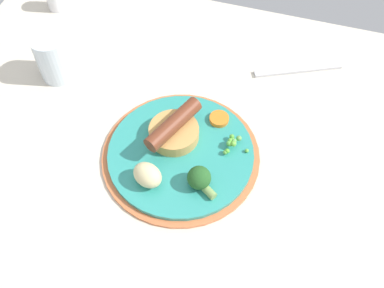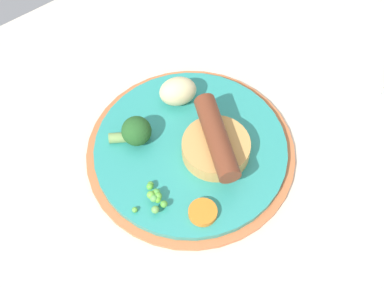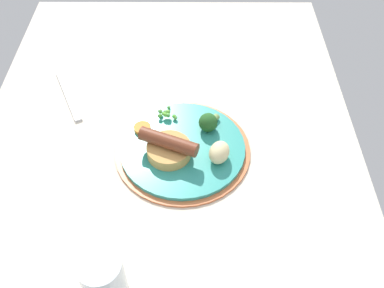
{
  "view_description": "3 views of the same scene",
  "coord_description": "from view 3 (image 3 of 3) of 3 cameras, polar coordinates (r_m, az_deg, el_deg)",
  "views": [
    {
      "loc": [
        11.68,
        -41.84,
        66.22
      ],
      "look_at": [
        -0.25,
        -2.88,
        6.96
      ],
      "focal_mm": 40.0,
      "sensor_mm": 36.0,
      "label": 1
    },
    {
      "loc": [
        20.23,
        26.66,
        63.66
      ],
      "look_at": [
        -2.09,
        -2.82,
        5.81
      ],
      "focal_mm": 50.0,
      "sensor_mm": 36.0,
      "label": 2
    },
    {
      "loc": [
        -58.92,
        -5.37,
        70.06
      ],
      "look_at": [
        -4.1,
        -5.16,
        7.3
      ],
      "focal_mm": 40.0,
      "sensor_mm": 36.0,
      "label": 3
    }
  ],
  "objects": [
    {
      "name": "potato_chunk_0",
      "position": [
        0.83,
        3.65,
        -1.12
      ],
      "size": [
        6.18,
        5.49,
        3.99
      ],
      "primitive_type": "ellipsoid",
      "rotation": [
        0.0,
        0.0,
        5.91
      ],
      "color": "beige",
      "rests_on": "dinner_plate"
    },
    {
      "name": "sausage_pudding",
      "position": [
        0.84,
        -3.11,
        -0.45
      ],
      "size": [
        8.82,
        12.09,
        5.15
      ],
      "rotation": [
        0.0,
        0.0,
        4.32
      ],
      "color": "tan",
      "rests_on": "dinner_plate"
    },
    {
      "name": "pea_pile",
      "position": [
        0.92,
        -3.48,
        4.05
      ],
      "size": [
        4.22,
        4.21,
        1.92
      ],
      "color": "#50A138",
      "rests_on": "dinner_plate"
    },
    {
      "name": "carrot_slice_2",
      "position": [
        0.9,
        -6.64,
        2.11
      ],
      "size": [
        4.37,
        4.37,
        0.86
      ],
      "primitive_type": "cylinder",
      "rotation": [
        0.0,
        0.0,
        2.87
      ],
      "color": "orange",
      "rests_on": "dinner_plate"
    },
    {
      "name": "fork",
      "position": [
        1.03,
        -16.14,
        6.26
      ],
      "size": [
        16.96,
        9.13,
        0.6
      ],
      "primitive_type": "cube",
      "rotation": [
        0.0,
        0.0,
        0.44
      ],
      "color": "silver",
      "rests_on": "dining_table"
    },
    {
      "name": "drinking_glass",
      "position": [
        0.69,
        -11.74,
        -17.1
      ],
      "size": [
        6.78,
        6.78,
        9.45
      ],
      "primitive_type": "cylinder",
      "color": "silver",
      "rests_on": "dining_table"
    },
    {
      "name": "dinner_plate",
      "position": [
        0.87,
        -1.25,
        -0.66
      ],
      "size": [
        27.69,
        27.69,
        1.4
      ],
      "color": "#CC6B3D",
      "rests_on": "dining_table"
    },
    {
      "name": "dining_table",
      "position": [
        0.91,
        -3.26,
        -0.45
      ],
      "size": [
        110.0,
        80.0,
        3.0
      ],
      "primitive_type": "cube",
      "color": "beige",
      "rests_on": "ground"
    },
    {
      "name": "broccoli_floret_near",
      "position": [
        0.89,
        2.22,
        2.92
      ],
      "size": [
        5.47,
        4.55,
        3.94
      ],
      "rotation": [
        0.0,
        0.0,
        2.57
      ],
      "color": "#235623",
      "rests_on": "dinner_plate"
    }
  ]
}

